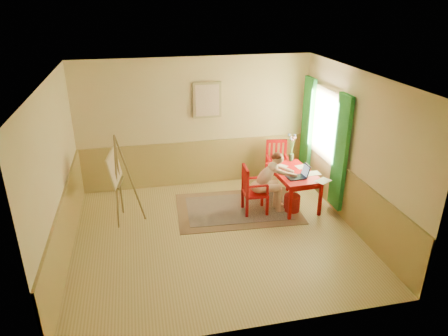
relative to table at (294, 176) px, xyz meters
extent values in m
cube|color=tan|center=(-1.72, -0.81, -0.64)|extent=(5.00, 4.50, 0.02)
cube|color=white|center=(-1.72, -0.81, 2.18)|extent=(5.00, 4.50, 0.02)
cube|color=#DDC287|center=(-1.72, 1.45, 0.77)|extent=(5.00, 0.02, 2.80)
cube|color=#DDC287|center=(-1.72, -3.07, 0.77)|extent=(5.00, 0.02, 2.80)
cube|color=#DDC287|center=(-4.23, -0.81, 0.77)|extent=(0.02, 4.50, 2.80)
cube|color=#DDC287|center=(0.79, -0.81, 0.77)|extent=(0.02, 4.50, 2.80)
cube|color=tan|center=(-1.72, 1.42, -0.13)|extent=(5.00, 0.04, 1.00)
cube|color=tan|center=(-4.20, -0.81, -0.13)|extent=(0.04, 4.50, 1.00)
cube|color=tan|center=(0.76, -0.81, -0.13)|extent=(0.04, 4.50, 1.00)
cube|color=white|center=(0.75, 0.29, 0.92)|extent=(0.02, 1.00, 1.30)
cube|color=tan|center=(0.73, 0.29, 0.92)|extent=(0.03, 1.12, 1.42)
cube|color=#27873D|center=(0.68, -0.49, 0.62)|extent=(0.08, 0.45, 2.20)
cube|color=#27873D|center=(0.68, 1.07, 0.62)|extent=(0.08, 0.45, 2.20)
cube|color=tan|center=(-1.47, 1.40, 1.27)|extent=(0.60, 0.04, 0.76)
cube|color=beige|center=(-1.47, 1.37, 1.27)|extent=(0.50, 0.02, 0.66)
cube|color=#8C7251|center=(-1.12, 0.05, -0.62)|extent=(2.49, 1.74, 0.01)
cube|color=#1C1832|center=(-1.12, 0.05, -0.62)|extent=(2.07, 1.31, 0.01)
cube|color=#B60908|center=(0.00, 0.00, 0.07)|extent=(0.80, 1.25, 0.04)
cube|color=#B60908|center=(0.00, 0.00, 0.00)|extent=(0.70, 1.14, 0.10)
cube|color=#B60908|center=(-0.27, -0.57, -0.29)|extent=(0.06, 0.06, 0.68)
cube|color=#B60908|center=(0.35, -0.53, -0.29)|extent=(0.06, 0.06, 0.68)
cube|color=#B60908|center=(-0.35, 0.53, -0.29)|extent=(0.06, 0.06, 0.68)
cube|color=#B60908|center=(0.27, 0.57, -0.29)|extent=(0.06, 0.06, 0.68)
cube|color=#B60908|center=(-0.83, -0.14, -0.22)|extent=(0.46, 0.44, 0.04)
cube|color=#B60908|center=(-1.04, -0.32, -0.43)|extent=(0.05, 0.05, 0.39)
cube|color=#B60908|center=(-0.64, -0.34, -0.43)|extent=(0.05, 0.05, 0.39)
cube|color=#B60908|center=(-1.02, 0.06, -0.43)|extent=(0.05, 0.05, 0.39)
cube|color=#B60908|center=(-0.63, 0.04, -0.43)|extent=(0.05, 0.05, 0.39)
cube|color=#B60908|center=(-1.04, -0.32, 0.07)|extent=(0.05, 0.05, 0.53)
cube|color=#B60908|center=(-1.02, 0.06, 0.07)|extent=(0.05, 0.05, 0.53)
cube|color=#B60908|center=(-1.03, -0.13, 0.31)|extent=(0.06, 0.43, 0.06)
cube|color=#B60908|center=(-1.03, -0.23, 0.06)|extent=(0.03, 0.04, 0.44)
cube|color=#B60908|center=(-1.03, -0.13, 0.06)|extent=(0.03, 0.04, 0.44)
cube|color=#B60908|center=(-1.03, -0.04, 0.06)|extent=(0.03, 0.04, 0.44)
cube|color=#B60908|center=(-0.84, -0.33, 0.02)|extent=(0.40, 0.05, 0.03)
cube|color=#B60908|center=(-0.65, -0.34, -0.09)|extent=(0.04, 0.04, 0.21)
cube|color=#B60908|center=(-0.83, 0.05, 0.02)|extent=(0.40, 0.05, 0.03)
cube|color=#B60908|center=(-0.64, 0.04, -0.09)|extent=(0.04, 0.04, 0.21)
cube|color=#B60908|center=(-0.04, 0.85, -0.19)|extent=(0.52, 0.54, 0.05)
cube|color=#B60908|center=(-0.21, 1.09, -0.42)|extent=(0.06, 0.06, 0.42)
cube|color=#B60908|center=(-0.28, 0.67, -0.42)|extent=(0.06, 0.06, 0.42)
cube|color=#B60908|center=(0.19, 1.03, -0.42)|extent=(0.06, 0.06, 0.42)
cube|color=#B60908|center=(0.12, 0.61, -0.42)|extent=(0.06, 0.06, 0.42)
cube|color=#B60908|center=(-0.21, 1.09, 0.12)|extent=(0.06, 0.06, 0.57)
cube|color=#B60908|center=(0.19, 1.03, 0.12)|extent=(0.06, 0.06, 0.57)
cube|color=#B60908|center=(-0.01, 1.06, 0.37)|extent=(0.46, 0.12, 0.06)
cube|color=#B60908|center=(-0.11, 1.07, 0.10)|extent=(0.05, 0.04, 0.46)
cube|color=#B60908|center=(-0.01, 1.06, 0.10)|extent=(0.05, 0.04, 0.46)
cube|color=#B60908|center=(0.09, 1.04, 0.10)|extent=(0.05, 0.04, 0.46)
cube|color=#B60908|center=(-0.24, 0.88, 0.06)|extent=(0.11, 0.42, 0.04)
cube|color=#B60908|center=(-0.27, 0.68, -0.05)|extent=(0.05, 0.05, 0.23)
cube|color=#B60908|center=(0.15, 0.82, 0.06)|extent=(0.11, 0.42, 0.04)
cube|color=#B60908|center=(0.12, 0.62, -0.05)|extent=(0.05, 0.05, 0.23)
ellipsoid|color=beige|center=(-0.78, -0.13, -0.09)|extent=(0.29, 0.35, 0.22)
cylinder|color=beige|center=(-0.58, -0.23, -0.10)|extent=(0.43, 0.17, 0.15)
cylinder|color=beige|center=(-0.58, -0.05, -0.10)|extent=(0.43, 0.17, 0.15)
cylinder|color=beige|center=(-0.38, -0.23, -0.36)|extent=(0.12, 0.12, 0.49)
cylinder|color=beige|center=(-0.37, -0.06, -0.36)|extent=(0.12, 0.12, 0.49)
cube|color=beige|center=(-0.32, -0.24, -0.59)|extent=(0.21, 0.09, 0.07)
cube|color=beige|center=(-0.31, -0.06, -0.59)|extent=(0.21, 0.09, 0.07)
ellipsoid|color=beige|center=(-0.64, -0.14, 0.12)|extent=(0.48, 0.29, 0.51)
ellipsoid|color=beige|center=(-0.49, -0.14, 0.31)|extent=(0.20, 0.30, 0.17)
sphere|color=beige|center=(-0.39, -0.15, 0.46)|extent=(0.20, 0.20, 0.19)
ellipsoid|color=#502214|center=(-0.41, -0.15, 0.52)|extent=(0.19, 0.20, 0.14)
sphere|color=#502214|center=(-0.49, -0.14, 0.51)|extent=(0.10, 0.10, 0.10)
cylinder|color=beige|center=(-0.41, -0.29, 0.25)|extent=(0.22, 0.11, 0.14)
cylinder|color=beige|center=(-0.19, -0.28, 0.17)|extent=(0.29, 0.13, 0.16)
sphere|color=beige|center=(-0.32, -0.30, 0.22)|extent=(0.09, 0.09, 0.09)
sphere|color=beige|center=(-0.06, -0.25, 0.13)|extent=(0.07, 0.07, 0.07)
cylinder|color=beige|center=(-0.40, 0.00, 0.25)|extent=(0.22, 0.10, 0.14)
cylinder|color=beige|center=(-0.18, -0.03, 0.17)|extent=(0.29, 0.15, 0.16)
sphere|color=beige|center=(-0.31, 0.00, 0.22)|extent=(0.09, 0.09, 0.09)
sphere|color=beige|center=(-0.06, -0.07, 0.13)|extent=(0.07, 0.07, 0.07)
cube|color=#1E2338|center=(-0.06, -0.27, 0.10)|extent=(0.36, 0.27, 0.02)
cube|color=#2D3342|center=(-0.06, -0.27, 0.10)|extent=(0.31, 0.22, 0.00)
cube|color=#1E2338|center=(0.14, -0.25, 0.22)|extent=(0.09, 0.25, 0.23)
cube|color=#99BFF2|center=(0.12, -0.25, 0.22)|extent=(0.07, 0.21, 0.19)
cube|color=white|center=(0.38, -0.51, 0.09)|extent=(0.35, 0.32, 0.00)
cube|color=white|center=(0.27, 0.21, 0.09)|extent=(0.32, 0.25, 0.00)
cube|color=white|center=(-0.18, 0.29, 0.09)|extent=(0.35, 0.34, 0.00)
cube|color=white|center=(0.33, -0.15, 0.09)|extent=(0.30, 0.22, 0.00)
cylinder|color=#3F724C|center=(0.15, 0.58, 0.17)|extent=(0.11, 0.11, 0.15)
cylinder|color=#3F7233|center=(0.14, 0.64, 0.42)|extent=(0.04, 0.13, 0.40)
sphere|color=#728CD8|center=(0.12, 0.70, 0.62)|extent=(0.07, 0.07, 0.06)
cylinder|color=#3F7233|center=(0.12, 0.54, 0.43)|extent=(0.07, 0.08, 0.42)
sphere|color=pink|center=(0.09, 0.51, 0.65)|extent=(0.05, 0.05, 0.04)
cylinder|color=#3F7233|center=(0.16, 0.59, 0.38)|extent=(0.03, 0.04, 0.31)
sphere|color=pink|center=(0.17, 0.61, 0.53)|extent=(0.06, 0.06, 0.05)
cylinder|color=#3F7233|center=(0.11, 0.53, 0.42)|extent=(0.09, 0.11, 0.39)
sphere|color=#728CD8|center=(0.08, 0.48, 0.61)|extent=(0.06, 0.06, 0.06)
cylinder|color=#3F7233|center=(0.20, 0.61, 0.40)|extent=(0.10, 0.07, 0.35)
sphere|color=pink|center=(0.24, 0.64, 0.57)|extent=(0.06, 0.06, 0.05)
cylinder|color=#3F7233|center=(0.18, 0.59, 0.40)|extent=(0.06, 0.04, 0.36)
sphere|color=pink|center=(0.20, 0.61, 0.58)|extent=(0.05, 0.05, 0.05)
cylinder|color=#3F7233|center=(0.19, 0.62, 0.42)|extent=(0.09, 0.09, 0.40)
sphere|color=#728CD8|center=(0.23, 0.66, 0.62)|extent=(0.06, 0.06, 0.05)
cylinder|color=#AB1B16|center=(-0.10, -0.25, -0.46)|extent=(0.35, 0.35, 0.34)
cylinder|color=brown|center=(-3.40, -0.04, 0.22)|extent=(0.13, 0.31, 1.70)
cylinder|color=brown|center=(-3.36, 0.23, 0.22)|extent=(0.04, 0.31, 1.70)
cylinder|color=brown|center=(-3.15, 0.06, 0.22)|extent=(0.45, 0.10, 1.71)
cylinder|color=brown|center=(-3.40, 0.10, 0.15)|extent=(0.10, 0.48, 0.03)
cube|color=brown|center=(-3.34, 0.09, 0.15)|extent=(0.13, 0.52, 0.03)
cube|color=tan|center=(-3.42, 0.10, 0.45)|extent=(0.24, 0.76, 0.57)
cube|color=beige|center=(-3.40, 0.10, 0.45)|extent=(0.19, 0.69, 0.49)
camera|label=1|loc=(-2.93, -6.97, 3.37)|focal=33.07mm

